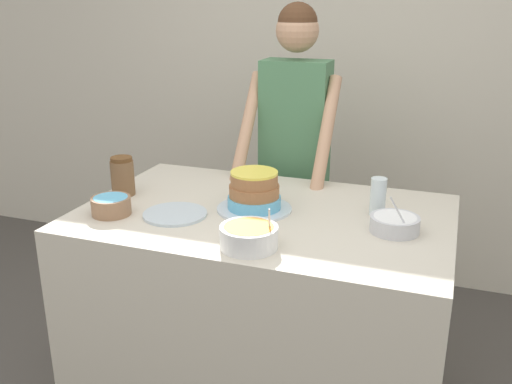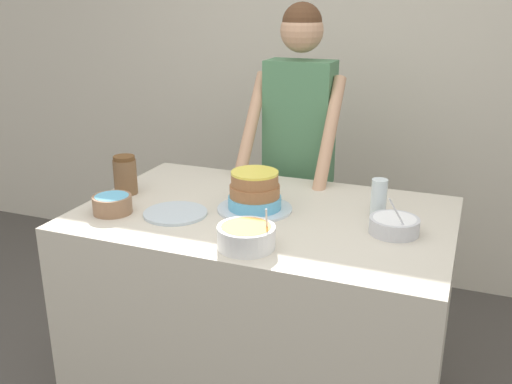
% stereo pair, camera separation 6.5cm
% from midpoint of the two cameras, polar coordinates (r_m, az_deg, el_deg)
% --- Properties ---
extents(wall_back, '(10.00, 0.05, 2.60)m').
position_cam_midpoint_polar(wall_back, '(3.71, 9.80, 10.92)').
color(wall_back, beige).
rests_on(wall_back, ground_plane).
extents(counter, '(1.53, 0.99, 0.95)m').
position_cam_midpoint_polar(counter, '(2.59, 1.54, -11.89)').
color(counter, beige).
rests_on(counter, ground_plane).
extents(person_baker, '(0.47, 0.48, 1.78)m').
position_cam_midpoint_polar(person_baker, '(2.99, 4.91, 5.58)').
color(person_baker, '#2D2D38').
rests_on(person_baker, ground_plane).
extents(cake, '(0.32, 0.32, 0.17)m').
position_cam_midpoint_polar(cake, '(2.38, 0.65, -0.11)').
color(cake, silver).
rests_on(cake, counter).
extents(frosting_bowl_white, '(0.19, 0.19, 0.17)m').
position_cam_midpoint_polar(frosting_bowl_white, '(2.23, 14.47, -3.21)').
color(frosting_bowl_white, silver).
rests_on(frosting_bowl_white, counter).
extents(frosting_bowl_orange, '(0.21, 0.21, 0.16)m').
position_cam_midpoint_polar(frosting_bowl_orange, '(2.03, -0.06, -4.41)').
color(frosting_bowl_orange, white).
rests_on(frosting_bowl_orange, counter).
extents(frosting_bowl_blue, '(0.16, 0.16, 0.07)m').
position_cam_midpoint_polar(frosting_bowl_blue, '(2.42, -13.43, -1.12)').
color(frosting_bowl_blue, '#936B4C').
rests_on(frosting_bowl_blue, counter).
extents(drinking_glass, '(0.06, 0.06, 0.16)m').
position_cam_midpoint_polar(drinking_glass, '(2.37, 12.95, -0.59)').
color(drinking_glass, silver).
rests_on(drinking_glass, counter).
extents(ceramic_plate, '(0.26, 0.26, 0.01)m').
position_cam_midpoint_polar(ceramic_plate, '(2.37, -7.29, -2.12)').
color(ceramic_plate, silver).
rests_on(ceramic_plate, counter).
extents(stoneware_jar, '(0.10, 0.10, 0.18)m').
position_cam_midpoint_polar(stoneware_jar, '(2.63, -12.26, 1.66)').
color(stoneware_jar, brown).
rests_on(stoneware_jar, counter).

